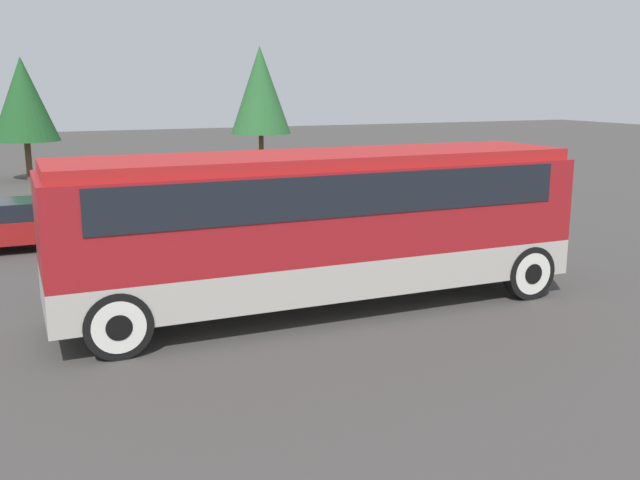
{
  "coord_description": "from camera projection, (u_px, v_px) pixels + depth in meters",
  "views": [
    {
      "loc": [
        -5.42,
        -12.43,
        4.34
      ],
      "look_at": [
        0.0,
        0.0,
        1.39
      ],
      "focal_mm": 40.0,
      "sensor_mm": 36.0,
      "label": 1
    }
  ],
  "objects": [
    {
      "name": "ground_plane",
      "position": [
        320.0,
        308.0,
        14.18
      ],
      "size": [
        120.0,
        120.0,
        0.0
      ],
      "primitive_type": "plane",
      "color": "#423F3D"
    },
    {
      "name": "tree_left",
      "position": [
        23.0,
        99.0,
        32.53
      ],
      "size": [
        3.01,
        3.01,
        5.61
      ],
      "color": "brown",
      "rests_on": "ground_plane"
    },
    {
      "name": "tour_bus",
      "position": [
        325.0,
        216.0,
        13.82
      ],
      "size": [
        10.25,
        2.56,
        3.08
      ],
      "color": "#B7B2A8",
      "rests_on": "ground_plane"
    },
    {
      "name": "parked_car_near",
      "position": [
        234.0,
        208.0,
        21.64
      ],
      "size": [
        4.36,
        1.92,
        1.39
      ],
      "color": "#7A6B5B",
      "rests_on": "ground_plane"
    },
    {
      "name": "parked_car_mid",
      "position": [
        43.0,
        222.0,
        19.43
      ],
      "size": [
        4.27,
        1.9,
        1.32
      ],
      "color": "maroon",
      "rests_on": "ground_plane"
    },
    {
      "name": "tree_center",
      "position": [
        260.0,
        90.0,
        40.8
      ],
      "size": [
        3.46,
        3.46,
        6.52
      ],
      "color": "brown",
      "rests_on": "ground_plane"
    }
  ]
}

